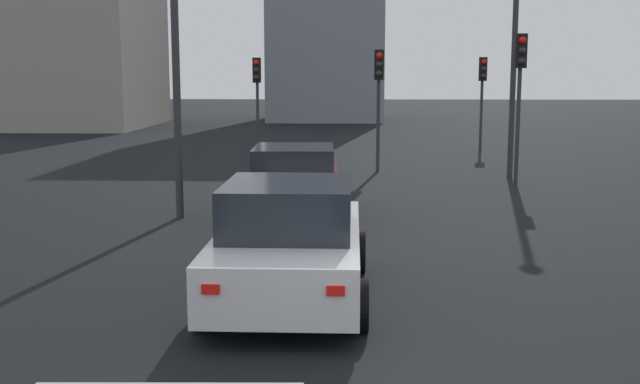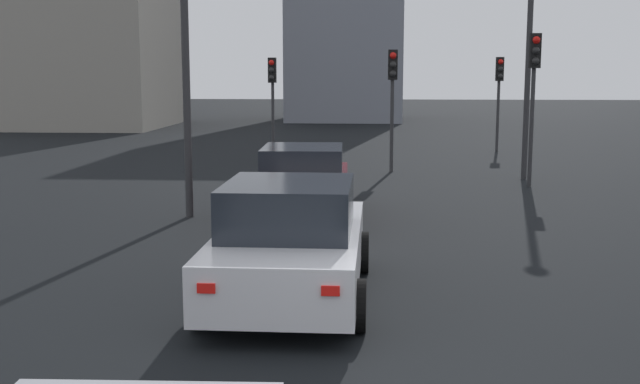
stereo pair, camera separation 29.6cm
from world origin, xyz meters
name	(u,v)px [view 1 (the left image)]	position (x,y,z in m)	size (l,w,h in m)	color
car_maroon_right_lead	(294,183)	(9.18, 1.76, 0.74)	(4.52, 2.19, 1.53)	#510F16
car_white_right_second	(289,243)	(3.26, 1.42, 0.78)	(4.47, 2.13, 1.63)	silver
traffic_light_near_left	(483,84)	(23.17, -4.54, 2.61)	(0.32, 0.29, 3.61)	#2D2D30
traffic_light_near_right	(379,84)	(16.79, -0.30, 2.68)	(0.32, 0.29, 3.72)	#2D2D30
traffic_light_far_left	(520,77)	(13.92, -3.93, 2.92)	(0.32, 0.28, 4.05)	#2D2D30
traffic_light_far_right	(257,85)	(21.26, 3.93, 2.58)	(0.32, 0.29, 3.57)	#2D2D30
street_lamp_kerbside	(515,23)	(15.48, -4.07, 4.41)	(0.56, 0.36, 7.50)	#2D2D30
building_facade_center	(72,24)	(36.50, 16.00, 5.71)	(10.35, 8.40, 11.42)	gray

